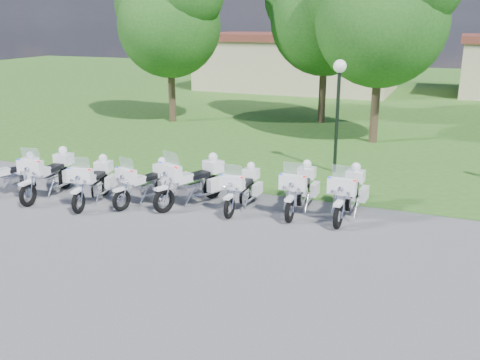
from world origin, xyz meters
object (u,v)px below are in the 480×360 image
at_px(motorcycle_4, 193,180).
at_px(motorcycle_7, 348,192).
at_px(motorcycle_3, 146,182).
at_px(motorcycle_2, 93,181).
at_px(motorcycle_6, 300,188).
at_px(lamp_post, 339,88).
at_px(motorcycle_5, 242,188).
at_px(motorcycle_1, 49,173).
at_px(motorcycle_0, 12,174).

distance_m(motorcycle_4, motorcycle_7, 4.42).
bearing_deg(motorcycle_4, motorcycle_7, -148.01).
bearing_deg(motorcycle_3, motorcycle_2, 37.16).
bearing_deg(motorcycle_4, motorcycle_6, -145.52).
height_order(motorcycle_7, lamp_post, lamp_post).
distance_m(motorcycle_5, motorcycle_6, 1.63).
relative_size(motorcycle_1, motorcycle_2, 1.08).
distance_m(motorcycle_1, motorcycle_3, 3.09).
xyz_separation_m(motorcycle_1, motorcycle_4, (4.39, 0.95, 0.02)).
bearing_deg(motorcycle_0, motorcycle_3, -153.05).
relative_size(motorcycle_0, motorcycle_3, 0.95).
bearing_deg(motorcycle_4, motorcycle_5, -148.62).
height_order(motorcycle_2, motorcycle_5, motorcycle_2).
height_order(motorcycle_0, motorcycle_5, motorcycle_5).
bearing_deg(motorcycle_6, motorcycle_5, 13.31).
bearing_deg(motorcycle_5, motorcycle_6, -165.14).
bearing_deg(motorcycle_3, motorcycle_1, 25.79).
xyz_separation_m(motorcycle_2, motorcycle_4, (2.77, 0.95, 0.06)).
height_order(motorcycle_0, motorcycle_7, motorcycle_7).
distance_m(motorcycle_2, motorcycle_7, 7.32).
distance_m(motorcycle_2, motorcycle_5, 4.37).
bearing_deg(motorcycle_3, motorcycle_4, -148.71).
height_order(motorcycle_5, motorcycle_7, motorcycle_7).
bearing_deg(motorcycle_7, motorcycle_0, 12.78).
bearing_deg(motorcycle_0, motorcycle_2, -159.34).
height_order(motorcycle_2, lamp_post, lamp_post).
bearing_deg(motorcycle_7, lamp_post, -70.38).
xyz_separation_m(motorcycle_3, motorcycle_5, (2.80, 0.60, -0.02)).
relative_size(motorcycle_6, motorcycle_7, 0.98).
bearing_deg(lamp_post, motorcycle_7, -72.91).
xyz_separation_m(motorcycle_3, motorcycle_6, (4.37, 1.01, 0.04)).
relative_size(motorcycle_0, lamp_post, 0.53).
bearing_deg(motorcycle_0, motorcycle_4, -151.51).
bearing_deg(motorcycle_5, motorcycle_2, 15.98).
xyz_separation_m(motorcycle_5, motorcycle_6, (1.57, 0.40, 0.06)).
distance_m(motorcycle_4, motorcycle_6, 3.08).
xyz_separation_m(motorcycle_0, motorcycle_2, (2.94, 0.17, 0.05)).
xyz_separation_m(motorcycle_0, motorcycle_7, (10.07, 1.82, 0.08)).
height_order(motorcycle_4, lamp_post, lamp_post).
xyz_separation_m(motorcycle_1, motorcycle_6, (7.41, 1.56, -0.04)).
height_order(motorcycle_2, motorcycle_4, motorcycle_4).
bearing_deg(motorcycle_0, motorcycle_1, -155.04).
bearing_deg(lamp_post, motorcycle_5, -109.03).
height_order(motorcycle_6, lamp_post, lamp_post).
xyz_separation_m(motorcycle_6, motorcycle_7, (1.34, 0.08, 0.02)).
height_order(motorcycle_0, motorcycle_6, motorcycle_6).
height_order(motorcycle_0, motorcycle_1, motorcycle_1).
bearing_deg(motorcycle_7, motorcycle_3, 13.29).
bearing_deg(motorcycle_4, lamp_post, -99.09).
height_order(motorcycle_5, motorcycle_6, motorcycle_6).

